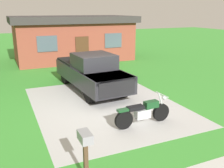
{
  "coord_description": "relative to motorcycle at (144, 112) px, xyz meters",
  "views": [
    {
      "loc": [
        -3.88,
        -9.51,
        3.93
      ],
      "look_at": [
        0.31,
        -0.03,
        0.9
      ],
      "focal_mm": 40.48,
      "sensor_mm": 36.0,
      "label": 1
    }
  ],
  "objects": [
    {
      "name": "mailbox",
      "position": [
        -2.83,
        -2.11,
        0.51
      ],
      "size": [
        0.26,
        0.48,
        1.26
      ],
      "color": "#4C3823",
      "rests_on": "ground"
    },
    {
      "name": "ground_plane",
      "position": [
        -0.49,
        2.4,
        -0.47
      ],
      "size": [
        80.0,
        80.0,
        0.0
      ],
      "primitive_type": "plane",
      "color": "green"
    },
    {
      "name": "motorcycle",
      "position": [
        0.0,
        0.0,
        0.0
      ],
      "size": [
        2.21,
        0.7,
        1.09
      ],
      "color": "black",
      "rests_on": "ground"
    },
    {
      "name": "driveway_pad",
      "position": [
        -0.49,
        2.4,
        -0.47
      ],
      "size": [
        5.89,
        7.51,
        0.01
      ],
      "primitive_type": "cube",
      "color": "#B9B9B9",
      "rests_on": "ground"
    },
    {
      "name": "neighbor_house",
      "position": [
        1.16,
        13.36,
        1.32
      ],
      "size": [
        9.6,
        5.6,
        3.5
      ],
      "color": "brown",
      "rests_on": "ground"
    },
    {
      "name": "pickup_truck",
      "position": [
        -0.31,
        4.78,
        0.48
      ],
      "size": [
        2.36,
        5.74,
        1.9
      ],
      "color": "black",
      "rests_on": "ground"
    }
  ]
}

